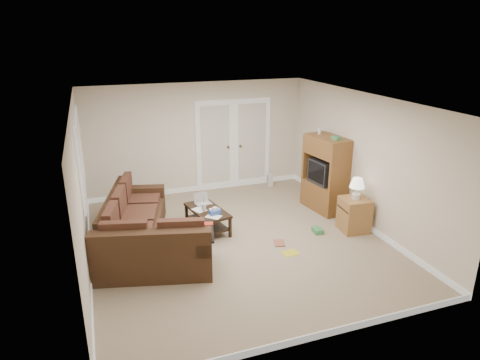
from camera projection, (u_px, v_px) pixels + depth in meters
name	position (u px, v px, depth m)	size (l,w,h in m)	color
floor	(237.00, 241.00, 7.62)	(5.50, 5.50, 0.00)	tan
ceiling	(237.00, 101.00, 6.79)	(5.00, 5.50, 0.02)	silver
wall_left	(80.00, 193.00, 6.42)	(0.02, 5.50, 2.50)	silver
wall_right	(363.00, 161.00, 7.99)	(0.02, 5.50, 2.50)	silver
wall_back	(198.00, 138.00, 9.65)	(5.00, 0.02, 2.50)	silver
wall_front	(318.00, 249.00, 4.76)	(5.00, 0.02, 2.50)	silver
baseboards	(237.00, 239.00, 7.61)	(5.00, 5.50, 0.10)	silver
french_doors	(234.00, 145.00, 9.96)	(1.80, 0.05, 2.13)	silver
window_left	(80.00, 156.00, 7.22)	(0.05, 1.92, 1.42)	silver
sectional_sofa	(143.00, 234.00, 7.17)	(1.95, 3.05, 0.83)	#3F2918
coffee_table	(207.00, 218.00, 8.00)	(0.70, 1.11, 0.70)	black
tv_armoire	(326.00, 173.00, 8.76)	(0.65, 1.03, 1.67)	brown
side_cabinet	(354.00, 212.00, 7.93)	(0.53, 0.53, 1.03)	#A1703B
space_heater	(270.00, 180.00, 10.28)	(0.13, 0.11, 0.32)	silver
floor_magazine	(290.00, 253.00, 7.22)	(0.28, 0.22, 0.01)	gold
floor_greenbox	(318.00, 230.00, 7.94)	(0.16, 0.22, 0.09)	#3E8A4B
floor_book	(274.00, 243.00, 7.53)	(0.18, 0.25, 0.02)	brown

